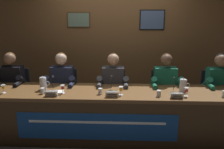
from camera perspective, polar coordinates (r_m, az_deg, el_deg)
ground_plane at (r=3.74m, az=0.00°, el=-14.86°), size 12.00×12.00×0.00m
wall_back_panelled at (r=4.74m, az=0.79°, el=7.97°), size 5.82×0.14×2.60m
conference_table at (r=3.41m, az=-0.15°, el=-8.15°), size 4.62×0.79×0.74m
chair_far_left at (r=4.49m, az=-22.33°, el=-4.71°), size 0.44×0.44×0.91m
panelist_far_left at (r=4.24m, az=-23.79°, el=-2.02°), size 0.51×0.48×1.24m
juice_glass_far_left at (r=3.66m, az=-25.30°, el=-2.90°), size 0.06×0.06×0.12m
chair_left at (r=4.20m, az=-11.54°, el=-5.16°), size 0.44×0.44×0.91m
panelist_left at (r=3.93m, az=-12.43°, el=-2.31°), size 0.51×0.48×1.24m
nameplate_left at (r=3.31m, az=-14.83°, el=-4.56°), size 0.17×0.06×0.08m
juice_glass_left at (r=3.38m, az=-12.10°, el=-3.18°), size 0.06×0.06×0.12m
water_cup_left at (r=3.45m, az=-16.81°, el=-3.94°), size 0.06×0.06×0.08m
microphone_left at (r=3.51m, az=-14.71°, el=-2.86°), size 0.06×0.17×0.22m
chair_center at (r=4.08m, az=0.36°, el=-5.45°), size 0.44×0.44×0.91m
panelist_center at (r=3.80m, az=0.25°, el=-2.53°), size 0.51×0.48×1.24m
nameplate_center at (r=3.17m, az=0.02°, el=-4.89°), size 0.18×0.06×0.08m
juice_glass_center at (r=3.24m, az=2.24°, el=-3.65°), size 0.06×0.06×0.12m
water_cup_center at (r=3.29m, az=-2.92°, el=-4.22°), size 0.06×0.06×0.08m
microphone_center at (r=3.41m, az=-0.26°, el=-2.91°), size 0.06×0.17×0.22m
chair_right at (r=4.14m, az=12.44°, el=-5.50°), size 0.44×0.44×0.91m
panelist_right at (r=3.87m, az=13.15°, el=-2.63°), size 0.51×0.48×1.24m
nameplate_right at (r=3.24m, az=15.71°, el=-5.03°), size 0.17×0.06×0.08m
juice_glass_right at (r=3.34m, az=17.92°, el=-3.75°), size 0.06×0.06×0.12m
water_cup_right at (r=3.26m, az=11.49°, el=-4.68°), size 0.06×0.06×0.08m
microphone_right at (r=3.45m, az=15.25°, el=-3.22°), size 0.06×0.17×0.22m
chair_far_right at (r=4.37m, az=23.69°, el=-5.33°), size 0.44×0.44×0.91m
panelist_far_right at (r=4.12m, az=25.05°, el=-2.60°), size 0.51×0.48×1.24m
water_cup_far_right at (r=3.53m, az=26.03°, el=-4.40°), size 0.06×0.06×0.08m
water_pitcher_left_side at (r=3.62m, az=-16.64°, el=-2.16°), size 0.15×0.10×0.21m
water_pitcher_right_side at (r=3.52m, az=17.18°, el=-2.65°), size 0.15×0.10×0.21m
document_stack_left at (r=3.47m, az=-13.63°, el=-4.20°), size 0.22×0.17×0.01m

